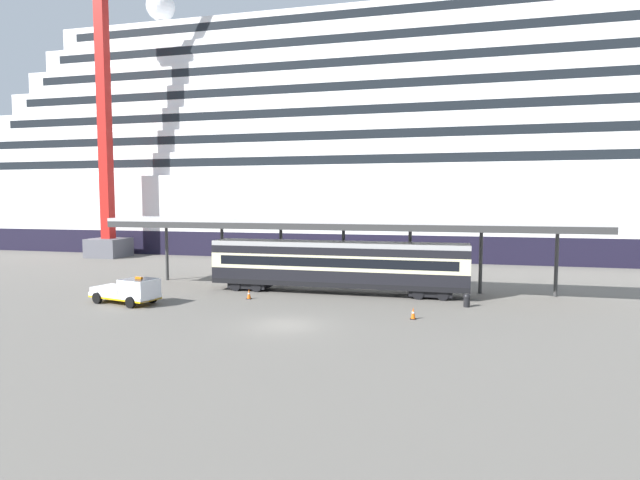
# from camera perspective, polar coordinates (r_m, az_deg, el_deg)

# --- Properties ---
(ground_plane) EXTENTS (400.00, 400.00, 0.00)m
(ground_plane) POSITION_cam_1_polar(r_m,az_deg,el_deg) (30.54, -3.94, -9.56)
(ground_plane) COLOR #635E58
(cruise_ship) EXTENTS (148.10, 27.35, 40.69)m
(cruise_ship) POSITION_cam_1_polar(r_m,az_deg,el_deg) (74.64, 11.69, 9.62)
(cruise_ship) COLOR black
(cruise_ship) RESTS_ON ground
(platform_canopy) EXTENTS (38.86, 5.01, 5.88)m
(platform_canopy) POSITION_cam_1_polar(r_m,az_deg,el_deg) (40.37, 2.08, 1.91)
(platform_canopy) COLOR #B9B9B9
(platform_canopy) RESTS_ON ground
(train_carriage) EXTENTS (20.37, 2.81, 4.11)m
(train_carriage) POSITION_cam_1_polar(r_m,az_deg,el_deg) (40.21, 1.93, -2.78)
(train_carriage) COLOR black
(train_carriage) RESTS_ON ground
(service_truck) EXTENTS (5.52, 3.16, 2.02)m
(service_truck) POSITION_cam_1_polar(r_m,az_deg,el_deg) (38.71, -20.69, -5.33)
(service_truck) COLOR white
(service_truck) RESTS_ON ground
(traffic_cone_near) EXTENTS (0.36, 0.36, 0.75)m
(traffic_cone_near) POSITION_cam_1_polar(r_m,az_deg,el_deg) (38.47, -8.03, -6.08)
(traffic_cone_near) COLOR black
(traffic_cone_near) RESTS_ON ground
(traffic_cone_mid) EXTENTS (0.36, 0.36, 0.75)m
(traffic_cone_mid) POSITION_cam_1_polar(r_m,az_deg,el_deg) (32.35, 10.48, -8.15)
(traffic_cone_mid) COLOR black
(traffic_cone_mid) RESTS_ON ground
(dockside_crane) EXTENTS (15.52, 4.40, 57.34)m
(dockside_crane) POSITION_cam_1_polar(r_m,az_deg,el_deg) (71.18, -22.68, 12.60)
(dockside_crane) COLOR #595960
(dockside_crane) RESTS_ON ground
(quay_bollard) EXTENTS (0.48, 0.48, 0.96)m
(quay_bollard) POSITION_cam_1_polar(r_m,az_deg,el_deg) (36.75, 16.25, -6.49)
(quay_bollard) COLOR black
(quay_bollard) RESTS_ON ground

